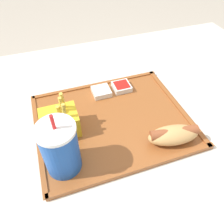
# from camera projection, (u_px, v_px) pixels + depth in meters

# --- Properties ---
(ground_plane) EXTENTS (8.00, 8.00, 0.00)m
(ground_plane) POSITION_uv_depth(u_px,v_px,m) (114.00, 221.00, 1.15)
(ground_plane) COLOR #ADA393
(dining_table) EXTENTS (1.39, 0.99, 0.76)m
(dining_table) POSITION_uv_depth(u_px,v_px,m) (114.00, 188.00, 0.88)
(dining_table) COLOR beige
(dining_table) RESTS_ON ground_plane
(food_tray) EXTENTS (0.42, 0.34, 0.01)m
(food_tray) POSITION_uv_depth(u_px,v_px,m) (112.00, 121.00, 0.62)
(food_tray) COLOR brown
(food_tray) RESTS_ON dining_table
(soda_cup) EXTENTS (0.08, 0.08, 0.17)m
(soda_cup) POSITION_uv_depth(u_px,v_px,m) (60.00, 148.00, 0.46)
(soda_cup) COLOR #194CA5
(soda_cup) RESTS_ON food_tray
(hot_dog_far) EXTENTS (0.14, 0.07, 0.05)m
(hot_dog_far) POSITION_uv_depth(u_px,v_px,m) (174.00, 135.00, 0.54)
(hot_dog_far) COLOR tan
(hot_dog_far) RESTS_ON food_tray
(fries_carton) EXTENTS (0.09, 0.08, 0.11)m
(fries_carton) POSITION_uv_depth(u_px,v_px,m) (60.00, 122.00, 0.56)
(fries_carton) COLOR gold
(fries_carton) RESTS_ON food_tray
(sauce_cup_mayo) EXTENTS (0.05, 0.05, 0.02)m
(sauce_cup_mayo) POSITION_uv_depth(u_px,v_px,m) (102.00, 91.00, 0.69)
(sauce_cup_mayo) COLOR silver
(sauce_cup_mayo) RESTS_ON food_tray
(sauce_cup_ketchup) EXTENTS (0.05, 0.05, 0.02)m
(sauce_cup_ketchup) POSITION_uv_depth(u_px,v_px,m) (122.00, 87.00, 0.70)
(sauce_cup_ketchup) COLOR silver
(sauce_cup_ketchup) RESTS_ON food_tray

